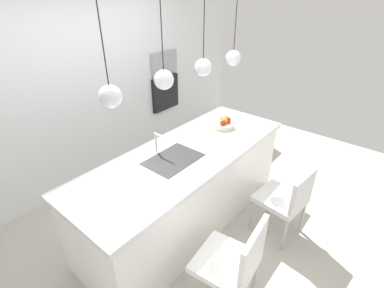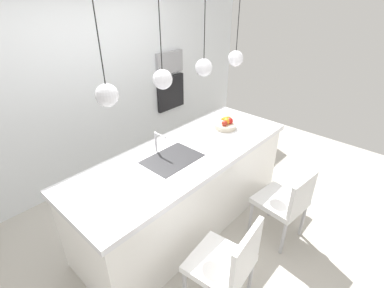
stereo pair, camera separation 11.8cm
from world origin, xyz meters
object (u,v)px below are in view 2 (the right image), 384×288
Objects in this scene: fruit_bowl at (226,124)px; oven at (170,93)px; microwave at (169,62)px; chair_middle at (286,201)px; chair_near at (227,263)px.

oven is at bearing 70.11° from fruit_bowl.
fruit_bowl is 0.50× the size of microwave.
oven is 0.65× the size of chair_middle.
microwave is at bearing 70.11° from fruit_bowl.
microwave is (0.56, 1.55, 0.41)m from fruit_bowl.
fruit_bowl is 1.70m from microwave.
oven is 3.15m from chair_near.
chair_near is 1.05m from chair_middle.
fruit_bowl reaches higher than chair_middle.
chair_middle is (-0.79, -2.53, -0.41)m from oven.
oven is at bearing 54.10° from chair_near.
chair_middle is (-0.22, -0.98, -0.51)m from fruit_bowl.
chair_middle is at bearing -107.24° from microwave.
chair_middle is (1.05, 0.01, -0.03)m from chair_near.
chair_middle is at bearing -102.87° from fruit_bowl.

